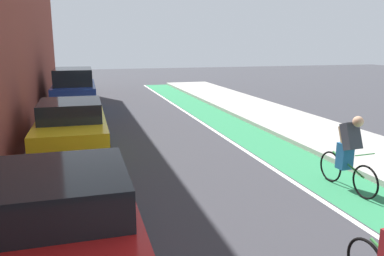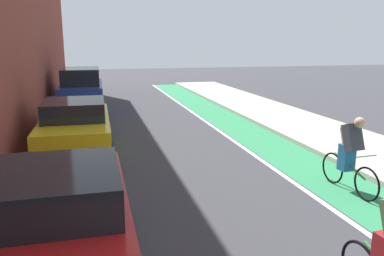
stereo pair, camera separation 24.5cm
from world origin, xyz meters
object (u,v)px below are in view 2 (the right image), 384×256
object	(u,v)px
parked_sedan_yellow_cab	(76,126)
cyclist_trailing	(350,152)
parked_sedan_red	(57,219)
parked_suv_blue	(82,89)

from	to	relation	value
parked_sedan_yellow_cab	cyclist_trailing	bearing A→B (deg)	-38.28
parked_sedan_red	cyclist_trailing	xyz separation A→B (m)	(5.63, 1.62, 0.07)
parked_suv_blue	cyclist_trailing	size ratio (longest dim) A/B	2.63
parked_sedan_red	parked_suv_blue	world-z (taller)	parked_suv_blue
parked_sedan_red	parked_suv_blue	xyz separation A→B (m)	(-0.00, 12.98, 0.23)
parked_sedan_yellow_cab	cyclist_trailing	world-z (taller)	cyclist_trailing
parked_sedan_yellow_cab	cyclist_trailing	distance (m)	7.18
parked_sedan_red	parked_sedan_yellow_cab	xyz separation A→B (m)	(-0.00, 6.07, 0.00)
parked_sedan_red	parked_sedan_yellow_cab	distance (m)	6.07
parked_sedan_red	parked_sedan_yellow_cab	size ratio (longest dim) A/B	0.95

